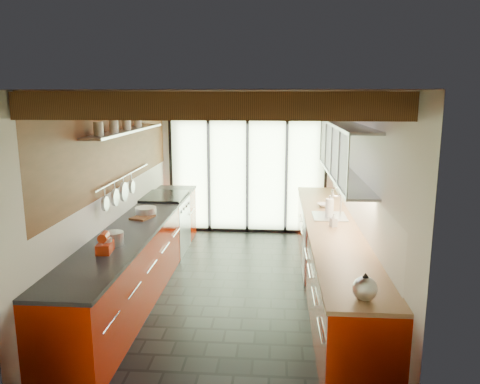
{
  "coord_description": "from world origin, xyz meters",
  "views": [
    {
      "loc": [
        0.53,
        -5.9,
        2.56
      ],
      "look_at": [
        0.04,
        0.4,
        1.25
      ],
      "focal_mm": 35.0,
      "sensor_mm": 36.0,
      "label": 1
    }
  ],
  "objects_px": {
    "paper_towel": "(329,208)",
    "bowl": "(325,205)",
    "kettle": "(365,287)",
    "soap_bottle": "(334,220)",
    "stand_mixer": "(105,244)"
  },
  "relations": [
    {
      "from": "kettle",
      "to": "paper_towel",
      "type": "height_order",
      "value": "paper_towel"
    },
    {
      "from": "stand_mixer",
      "to": "paper_towel",
      "type": "bearing_deg",
      "value": 33.24
    },
    {
      "from": "kettle",
      "to": "bowl",
      "type": "relative_size",
      "value": 1.21
    },
    {
      "from": "paper_towel",
      "to": "kettle",
      "type": "bearing_deg",
      "value": -90.0
    },
    {
      "from": "kettle",
      "to": "bowl",
      "type": "height_order",
      "value": "kettle"
    },
    {
      "from": "stand_mixer",
      "to": "paper_towel",
      "type": "height_order",
      "value": "paper_towel"
    },
    {
      "from": "stand_mixer",
      "to": "kettle",
      "type": "distance_m",
      "value": 2.72
    },
    {
      "from": "stand_mixer",
      "to": "kettle",
      "type": "xyz_separation_m",
      "value": [
        2.54,
        -0.98,
        0.02
      ]
    },
    {
      "from": "soap_bottle",
      "to": "bowl",
      "type": "xyz_separation_m",
      "value": [
        0.0,
        1.07,
        -0.06
      ]
    },
    {
      "from": "stand_mixer",
      "to": "soap_bottle",
      "type": "relative_size",
      "value": 1.55
    },
    {
      "from": "paper_towel",
      "to": "bowl",
      "type": "height_order",
      "value": "paper_towel"
    },
    {
      "from": "bowl",
      "to": "soap_bottle",
      "type": "bearing_deg",
      "value": -90.0
    },
    {
      "from": "stand_mixer",
      "to": "paper_towel",
      "type": "relative_size",
      "value": 0.87
    },
    {
      "from": "soap_bottle",
      "to": "kettle",
      "type": "bearing_deg",
      "value": -90.0
    },
    {
      "from": "kettle",
      "to": "soap_bottle",
      "type": "height_order",
      "value": "kettle"
    }
  ]
}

